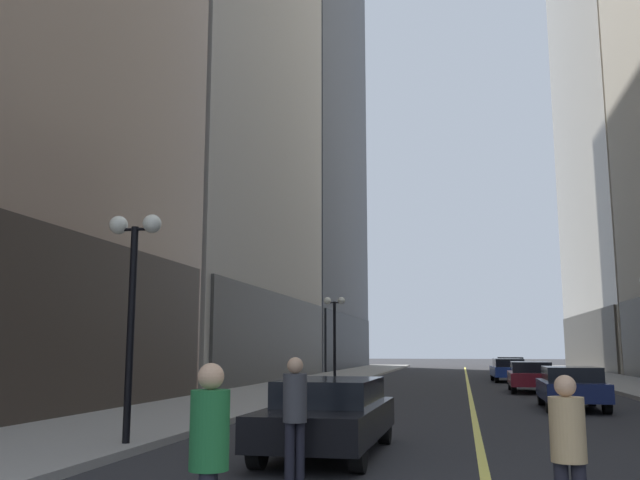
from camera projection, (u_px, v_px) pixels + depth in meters
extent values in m
plane|color=#262628|center=(468.00, 384.00, 37.30)|extent=(200.00, 200.00, 0.00)
cube|color=gray|center=(320.00, 381.00, 38.95)|extent=(4.50, 78.00, 0.15)
cube|color=gray|center=(629.00, 384.00, 35.68)|extent=(4.50, 78.00, 0.15)
cube|color=#E5D64C|center=(468.00, 384.00, 37.30)|extent=(0.16, 70.00, 0.01)
cube|color=#332A23|center=(28.00, 323.00, 16.59)|extent=(0.50, 20.90, 5.00)
cube|color=#3A3935|center=(279.00, 338.00, 39.32)|extent=(0.50, 22.80, 5.00)
cube|color=#4C515B|center=(286.00, 78.00, 69.46)|extent=(12.86, 26.00, 58.30)
cube|color=black|center=(349.00, 342.00, 63.98)|extent=(0.50, 24.70, 5.00)
cube|color=#B7AD99|center=(639.00, 34.00, 63.01)|extent=(12.48, 26.00, 61.30)
cube|color=#403C35|center=(588.00, 342.00, 59.78)|extent=(0.50, 24.70, 5.00)
cube|color=black|center=(329.00, 421.00, 12.20)|extent=(1.89, 4.80, 0.55)
cube|color=black|center=(331.00, 393.00, 12.50)|extent=(1.65, 2.70, 0.50)
cylinder|color=black|center=(358.00, 452.00, 10.37)|extent=(0.23, 0.64, 0.64)
cylinder|color=black|center=(257.00, 449.00, 10.71)|extent=(0.23, 0.64, 0.64)
cylinder|color=black|center=(385.00, 427.00, 13.60)|extent=(0.23, 0.64, 0.64)
cylinder|color=black|center=(307.00, 426.00, 13.94)|extent=(0.23, 0.64, 0.64)
cube|color=#141E4C|center=(571.00, 390.00, 21.40)|extent=(1.92, 4.20, 0.55)
cube|color=black|center=(571.00, 375.00, 21.28)|extent=(1.66, 2.37, 0.50)
cylinder|color=black|center=(541.00, 396.00, 22.93)|extent=(0.24, 0.65, 0.64)
cylinder|color=black|center=(591.00, 396.00, 22.58)|extent=(0.24, 0.65, 0.64)
cylinder|color=black|center=(550.00, 402.00, 20.14)|extent=(0.24, 0.65, 0.64)
cylinder|color=black|center=(607.00, 403.00, 19.78)|extent=(0.24, 0.65, 0.64)
cube|color=maroon|center=(530.00, 378.00, 30.00)|extent=(1.95, 4.45, 0.55)
cube|color=black|center=(530.00, 368.00, 29.87)|extent=(1.67, 2.51, 0.50)
cylinder|color=black|center=(511.00, 383.00, 31.62)|extent=(0.24, 0.65, 0.64)
cylinder|color=black|center=(546.00, 383.00, 31.26)|extent=(0.24, 0.65, 0.64)
cylinder|color=black|center=(514.00, 386.00, 28.66)|extent=(0.24, 0.65, 0.64)
cylinder|color=black|center=(553.00, 387.00, 28.30)|extent=(0.24, 0.65, 0.64)
cube|color=navy|center=(508.00, 371.00, 39.75)|extent=(1.91, 4.82, 0.55)
cube|color=black|center=(508.00, 363.00, 39.59)|extent=(1.64, 2.72, 0.50)
cylinder|color=black|center=(492.00, 375.00, 41.47)|extent=(0.24, 0.65, 0.64)
cylinder|color=black|center=(519.00, 375.00, 41.20)|extent=(0.24, 0.65, 0.64)
cylinder|color=black|center=(497.00, 377.00, 38.22)|extent=(0.24, 0.65, 0.64)
cylinder|color=black|center=(525.00, 377.00, 37.95)|extent=(0.24, 0.65, 0.64)
cube|color=#B7B7BC|center=(510.00, 367.00, 47.96)|extent=(2.06, 4.69, 0.55)
cube|color=black|center=(510.00, 361.00, 47.81)|extent=(1.77, 2.64, 0.50)
cylinder|color=black|center=(497.00, 371.00, 49.67)|extent=(0.24, 0.65, 0.64)
cylinder|color=black|center=(521.00, 371.00, 49.28)|extent=(0.24, 0.65, 0.64)
cylinder|color=black|center=(498.00, 372.00, 46.55)|extent=(0.24, 0.65, 0.64)
cylinder|color=black|center=(524.00, 372.00, 46.17)|extent=(0.24, 0.65, 0.64)
cylinder|color=black|center=(290.00, 454.00, 9.44)|extent=(0.14, 0.14, 0.85)
cylinder|color=black|center=(300.00, 453.00, 9.53)|extent=(0.14, 0.14, 0.85)
cylinder|color=#3F3F44|center=(295.00, 398.00, 9.60)|extent=(0.48, 0.48, 0.67)
sphere|color=tan|center=(295.00, 365.00, 9.68)|extent=(0.23, 0.23, 0.23)
cylinder|color=#1E6633|center=(210.00, 430.00, 5.83)|extent=(0.41, 0.41, 0.67)
sphere|color=tan|center=(211.00, 376.00, 5.90)|extent=(0.23, 0.23, 0.23)
cylinder|color=tan|center=(567.00, 429.00, 6.64)|extent=(0.38, 0.38, 0.62)
sphere|color=tan|center=(565.00, 386.00, 6.71)|extent=(0.21, 0.21, 0.21)
cylinder|color=black|center=(130.00, 336.00, 12.87)|extent=(0.14, 0.14, 4.20)
cylinder|color=black|center=(135.00, 229.00, 13.20)|extent=(0.80, 0.06, 0.06)
sphere|color=white|center=(119.00, 225.00, 13.28)|extent=(0.36, 0.36, 0.36)
sphere|color=white|center=(152.00, 224.00, 13.14)|extent=(0.36, 0.36, 0.36)
cylinder|color=black|center=(335.00, 344.00, 33.57)|extent=(0.14, 0.14, 4.20)
cylinder|color=black|center=(334.00, 303.00, 33.90)|extent=(0.80, 0.06, 0.06)
sphere|color=white|center=(328.00, 301.00, 33.98)|extent=(0.36, 0.36, 0.36)
sphere|color=white|center=(341.00, 301.00, 33.84)|extent=(0.36, 0.36, 0.36)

